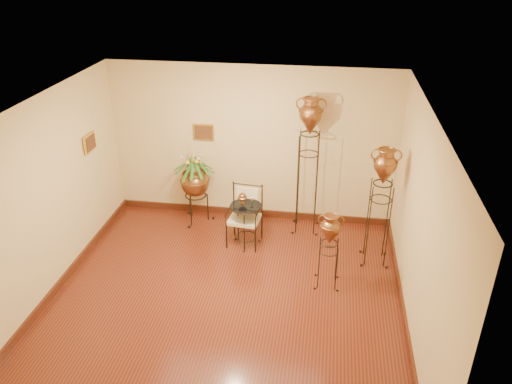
# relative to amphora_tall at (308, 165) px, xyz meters

# --- Properties ---
(ground) EXTENTS (5.00, 5.00, 0.00)m
(ground) POSITION_rel_amphora_tall_xyz_m (-1.00, -2.15, -1.23)
(ground) COLOR maroon
(ground) RESTS_ON ground
(room_shell) EXTENTS (5.02, 5.02, 2.81)m
(room_shell) POSITION_rel_amphora_tall_xyz_m (-1.01, -2.14, 0.50)
(room_shell) COLOR #D1C787
(room_shell) RESTS_ON ground
(amphora_tall) EXTENTS (0.62, 0.62, 2.41)m
(amphora_tall) POSITION_rel_amphora_tall_xyz_m (0.00, 0.00, 0.00)
(amphora_tall) COLOR #2D2216
(amphora_tall) RESTS_ON ground
(amphora_mid) EXTENTS (0.50, 0.50, 1.95)m
(amphora_mid) POSITION_rel_amphora_tall_xyz_m (1.15, -0.82, -0.25)
(amphora_mid) COLOR #2D2216
(amphora_mid) RESTS_ON ground
(amphora_short) EXTENTS (0.40, 0.40, 1.19)m
(amphora_short) POSITION_rel_amphora_tall_xyz_m (0.42, -1.54, -0.64)
(amphora_short) COLOR #2D2216
(amphora_short) RESTS_ON ground
(planter_urn) EXTENTS (0.88, 0.88, 1.48)m
(planter_urn) POSITION_rel_amphora_tall_xyz_m (-1.97, 0.00, -0.40)
(planter_urn) COLOR #2D2216
(planter_urn) RESTS_ON ground
(armchair) EXTENTS (0.61, 0.58, 1.01)m
(armchair) POSITION_rel_amphora_tall_xyz_m (-0.98, -0.63, -0.73)
(armchair) COLOR #2D2216
(armchair) RESTS_ON ground
(side_table) EXTENTS (0.67, 0.67, 0.95)m
(side_table) POSITION_rel_amphora_tall_xyz_m (-0.95, -0.67, -0.84)
(side_table) COLOR #2D2216
(side_table) RESTS_ON ground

